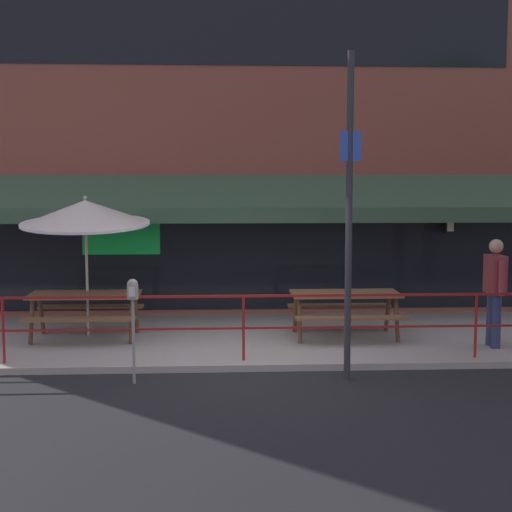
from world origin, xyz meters
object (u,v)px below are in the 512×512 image
at_px(picnic_table_centre, 345,302).
at_px(patio_umbrella_left, 85,213).
at_px(picnic_table_left, 85,303).
at_px(street_sign_pole, 349,215).
at_px(parking_meter_near, 133,299).
at_px(pedestrian_walking, 495,287).

distance_m(picnic_table_centre, patio_umbrella_left, 4.59).
relative_size(picnic_table_left, street_sign_pole, 0.41).
bearing_deg(picnic_table_left, street_sign_pole, -30.41).
bearing_deg(parking_meter_near, street_sign_pole, 1.15).
relative_size(pedestrian_walking, street_sign_pole, 0.39).
relative_size(picnic_table_left, parking_meter_near, 1.27).
bearing_deg(parking_meter_near, picnic_table_left, 114.40).
bearing_deg(parking_meter_near, patio_umbrella_left, 112.39).
bearing_deg(patio_umbrella_left, picnic_table_left, -90.00).
distance_m(picnic_table_centre, pedestrian_walking, 2.40).
bearing_deg(picnic_table_left, parking_meter_near, -65.60).
distance_m(patio_umbrella_left, street_sign_pole, 4.74).
height_order(parking_meter_near, street_sign_pole, street_sign_pole).
bearing_deg(patio_umbrella_left, picnic_table_centre, -4.69).
xyz_separation_m(picnic_table_left, picnic_table_centre, (4.33, -0.11, 0.00)).
xyz_separation_m(picnic_table_centre, pedestrian_walking, (2.23, -0.80, 0.35)).
xyz_separation_m(picnic_table_centre, street_sign_pole, (-0.36, -2.22, 1.56)).
relative_size(patio_umbrella_left, pedestrian_walking, 1.40).
relative_size(picnic_table_left, picnic_table_centre, 1.00).
relative_size(picnic_table_centre, parking_meter_near, 1.27).
height_order(picnic_table_left, parking_meter_near, parking_meter_near).
relative_size(patio_umbrella_left, street_sign_pole, 0.54).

